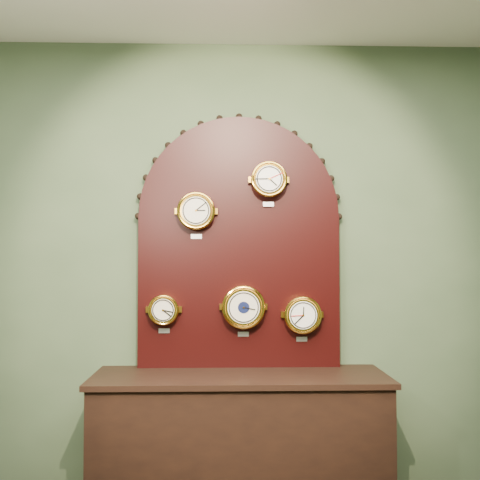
{
  "coord_description": "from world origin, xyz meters",
  "views": [
    {
      "loc": [
        -0.09,
        -0.87,
        1.47
      ],
      "look_at": [
        0.0,
        2.25,
        1.58
      ],
      "focal_mm": 41.34,
      "sensor_mm": 36.0,
      "label": 1
    }
  ],
  "objects_px": {
    "roman_clock": "(196,211)",
    "barometer": "(243,307)",
    "shop_counter": "(240,452)",
    "display_board": "(239,234)",
    "tide_clock": "(302,315)",
    "hygrometer": "(164,310)",
    "arabic_clock": "(269,180)"
  },
  "relations": [
    {
      "from": "hygrometer",
      "to": "barometer",
      "type": "height_order",
      "value": "barometer"
    },
    {
      "from": "shop_counter",
      "to": "hygrometer",
      "type": "bearing_deg",
      "value": 160.76
    },
    {
      "from": "shop_counter",
      "to": "tide_clock",
      "type": "height_order",
      "value": "tide_clock"
    },
    {
      "from": "hygrometer",
      "to": "barometer",
      "type": "xyz_separation_m",
      "value": [
        0.47,
        -0.0,
        0.01
      ]
    },
    {
      "from": "display_board",
      "to": "shop_counter",
      "type": "bearing_deg",
      "value": -90.0
    },
    {
      "from": "display_board",
      "to": "hygrometer",
      "type": "distance_m",
      "value": 0.64
    },
    {
      "from": "roman_clock",
      "to": "barometer",
      "type": "relative_size",
      "value": 0.9
    },
    {
      "from": "hygrometer",
      "to": "display_board",
      "type": "bearing_deg",
      "value": 8.37
    },
    {
      "from": "shop_counter",
      "to": "hygrometer",
      "type": "xyz_separation_m",
      "value": [
        -0.44,
        0.15,
        0.78
      ]
    },
    {
      "from": "hygrometer",
      "to": "tide_clock",
      "type": "height_order",
      "value": "hygrometer"
    },
    {
      "from": "shop_counter",
      "to": "display_board",
      "type": "distance_m",
      "value": 1.25
    },
    {
      "from": "display_board",
      "to": "tide_clock",
      "type": "xyz_separation_m",
      "value": [
        0.37,
        -0.07,
        -0.48
      ]
    },
    {
      "from": "roman_clock",
      "to": "arabic_clock",
      "type": "height_order",
      "value": "arabic_clock"
    },
    {
      "from": "hygrometer",
      "to": "tide_clock",
      "type": "xyz_separation_m",
      "value": [
        0.82,
        -0.0,
        -0.03
      ]
    },
    {
      "from": "roman_clock",
      "to": "arabic_clock",
      "type": "distance_m",
      "value": 0.47
    },
    {
      "from": "barometer",
      "to": "tide_clock",
      "type": "xyz_separation_m",
      "value": [
        0.35,
        0.0,
        -0.05
      ]
    },
    {
      "from": "arabic_clock",
      "to": "barometer",
      "type": "distance_m",
      "value": 0.77
    },
    {
      "from": "shop_counter",
      "to": "roman_clock",
      "type": "relative_size",
      "value": 5.83
    },
    {
      "from": "roman_clock",
      "to": "arabic_clock",
      "type": "xyz_separation_m",
      "value": [
        0.43,
        0.0,
        0.19
      ]
    },
    {
      "from": "barometer",
      "to": "tide_clock",
      "type": "height_order",
      "value": "barometer"
    },
    {
      "from": "roman_clock",
      "to": "barometer",
      "type": "height_order",
      "value": "roman_clock"
    },
    {
      "from": "tide_clock",
      "to": "shop_counter",
      "type": "bearing_deg",
      "value": -157.58
    },
    {
      "from": "shop_counter",
      "to": "barometer",
      "type": "xyz_separation_m",
      "value": [
        0.02,
        0.15,
        0.79
      ]
    },
    {
      "from": "arabic_clock",
      "to": "barometer",
      "type": "bearing_deg",
      "value": -179.57
    },
    {
      "from": "shop_counter",
      "to": "roman_clock",
      "type": "xyz_separation_m",
      "value": [
        -0.25,
        0.15,
        1.35
      ]
    },
    {
      "from": "arabic_clock",
      "to": "tide_clock",
      "type": "distance_m",
      "value": 0.82
    },
    {
      "from": "shop_counter",
      "to": "tide_clock",
      "type": "distance_m",
      "value": 0.85
    },
    {
      "from": "hygrometer",
      "to": "tide_clock",
      "type": "relative_size",
      "value": 0.85
    },
    {
      "from": "barometer",
      "to": "shop_counter",
      "type": "bearing_deg",
      "value": -99.03
    },
    {
      "from": "arabic_clock",
      "to": "tide_clock",
      "type": "relative_size",
      "value": 0.97
    },
    {
      "from": "shop_counter",
      "to": "display_board",
      "type": "relative_size",
      "value": 1.05
    },
    {
      "from": "tide_clock",
      "to": "arabic_clock",
      "type": "bearing_deg",
      "value": 179.94
    }
  ]
}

